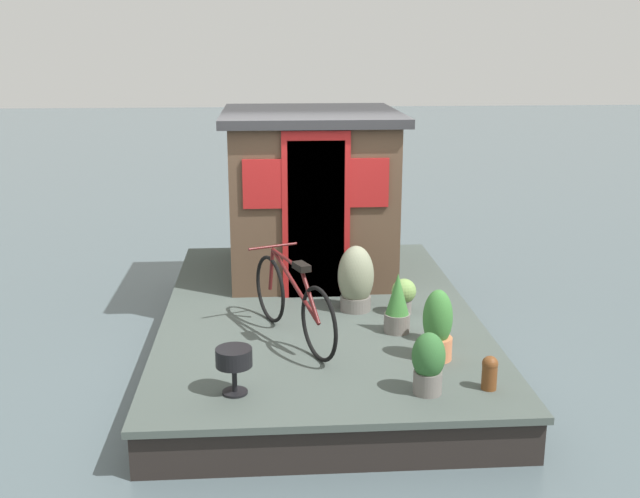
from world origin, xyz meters
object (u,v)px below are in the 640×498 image
at_px(potted_plant_sage, 436,320).
at_px(potted_plant_succulent, 404,294).
at_px(houseboat_cabin, 311,192).
at_px(bicycle, 293,301).
at_px(potted_plant_thyme, 356,280).
at_px(potted_plant_fern, 397,304).
at_px(charcoal_grill, 234,360).
at_px(mooring_bollard, 490,371).
at_px(potted_plant_rosemary, 437,327).
at_px(potted_plant_geranium, 428,363).

relative_size(potted_plant_sage, potted_plant_succulent, 1.05).
relative_size(houseboat_cabin, bicycle, 1.34).
bearing_deg(potted_plant_thyme, bicycle, 138.68).
xyz_separation_m(potted_plant_fern, charcoal_grill, (-1.23, 1.50, 0.01)).
bearing_deg(potted_plant_thyme, potted_plant_fern, -153.25).
height_order(potted_plant_thyme, mooring_bollard, potted_plant_thyme).
relative_size(houseboat_cabin, potted_plant_thyme, 3.17).
bearing_deg(charcoal_grill, potted_plant_sage, -61.83).
distance_m(potted_plant_succulent, charcoal_grill, 2.38).
height_order(bicycle, potted_plant_rosemary, bicycle).
height_order(bicycle, potted_plant_thyme, bicycle).
relative_size(potted_plant_succulent, potted_plant_rosemary, 0.58).
xyz_separation_m(potted_plant_geranium, potted_plant_thyme, (1.97, 0.35, 0.07)).
xyz_separation_m(potted_plant_succulent, potted_plant_rosemary, (-1.15, -0.09, 0.08)).
bearing_deg(houseboat_cabin, potted_plant_succulent, -151.84).
relative_size(potted_plant_sage, potted_plant_geranium, 0.77).
height_order(potted_plant_sage, charcoal_grill, potted_plant_sage).
height_order(potted_plant_rosemary, mooring_bollard, potted_plant_rosemary).
bearing_deg(potted_plant_fern, potted_plant_succulent, -17.07).
height_order(potted_plant_rosemary, potted_plant_geranium, potted_plant_rosemary).
height_order(potted_plant_succulent, potted_plant_fern, potted_plant_fern).
bearing_deg(charcoal_grill, potted_plant_rosemary, -71.94).
height_order(potted_plant_succulent, potted_plant_rosemary, potted_plant_rosemary).
distance_m(potted_plant_sage, potted_plant_fern, 0.41).
relative_size(bicycle, potted_plant_sage, 4.16).
xyz_separation_m(potted_plant_fern, mooring_bollard, (-1.29, -0.53, -0.13)).
bearing_deg(potted_plant_geranium, bicycle, 40.30).
xyz_separation_m(potted_plant_sage, charcoal_grill, (-0.97, 1.81, 0.08)).
distance_m(houseboat_cabin, potted_plant_thyme, 1.62).
bearing_deg(potted_plant_rosemary, potted_plant_thyme, 23.34).
distance_m(bicycle, potted_plant_rosemary, 1.35).
height_order(potted_plant_fern, potted_plant_geranium, potted_plant_fern).
bearing_deg(bicycle, mooring_bollard, -127.37).
xyz_separation_m(bicycle, potted_plant_succulent, (0.61, -1.15, -0.16)).
height_order(bicycle, mooring_bollard, bicycle).
height_order(bicycle, potted_plant_sage, bicycle).
relative_size(potted_plant_fern, potted_plant_geranium, 1.16).
relative_size(houseboat_cabin, charcoal_grill, 5.69).
height_order(potted_plant_thyme, charcoal_grill, potted_plant_thyme).
relative_size(potted_plant_thyme, charcoal_grill, 1.80).
xyz_separation_m(potted_plant_rosemary, mooring_bollard, (-0.63, -0.29, -0.14)).
distance_m(potted_plant_geranium, mooring_bollard, 0.52).
bearing_deg(potted_plant_thyme, potted_plant_succulent, -108.16).
xyz_separation_m(bicycle, mooring_bollard, (-1.17, -1.53, -0.22)).
distance_m(potted_plant_sage, potted_plant_thyme, 1.11).
bearing_deg(bicycle, charcoal_grill, 155.63).
bearing_deg(potted_plant_fern, mooring_bollard, -157.62).
xyz_separation_m(charcoal_grill, mooring_bollard, (-0.06, -2.03, -0.13)).
bearing_deg(mooring_bollard, houseboat_cabin, 20.10).
bearing_deg(potted_plant_succulent, bicycle, 117.99).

